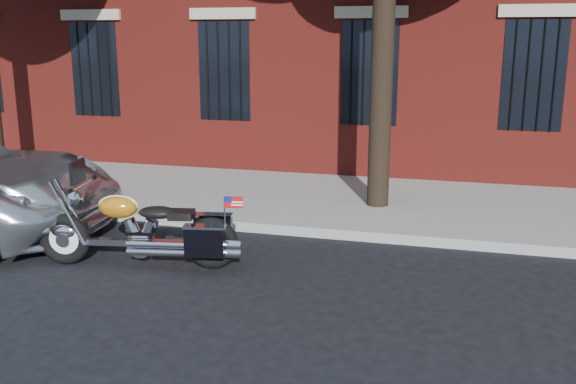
# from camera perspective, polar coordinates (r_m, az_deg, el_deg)

# --- Properties ---
(ground) EXTENTS (120.00, 120.00, 0.00)m
(ground) POSITION_cam_1_polar(r_m,az_deg,el_deg) (8.27, 1.84, -6.86)
(ground) COLOR black
(ground) RESTS_ON ground
(curb) EXTENTS (40.00, 0.16, 0.15)m
(curb) POSITION_cam_1_polar(r_m,az_deg,el_deg) (9.53, 3.76, -3.62)
(curb) COLOR gray
(curb) RESTS_ON ground
(sidewalk) EXTENTS (40.00, 3.60, 0.15)m
(sidewalk) POSITION_cam_1_polar(r_m,az_deg,el_deg) (11.31, 5.66, -0.87)
(sidewalk) COLOR gray
(sidewalk) RESTS_ON ground
(motorcycle) EXTENTS (2.76, 1.06, 1.38)m
(motorcycle) POSITION_cam_1_polar(r_m,az_deg,el_deg) (8.39, -12.39, -3.53)
(motorcycle) COLOR black
(motorcycle) RESTS_ON ground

